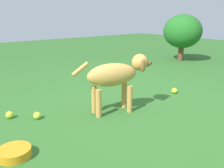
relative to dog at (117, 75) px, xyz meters
The scene contains 7 objects.
ground 0.44m from the dog, 136.82° to the right, with size 14.00×14.00×0.00m, color #2D6026.
dog is the anchor object (origin of this frame).
tennis_ball_0 1.04m from the dog, 61.52° to the left, with size 0.07×0.07×0.07m, color #C0D430.
tennis_ball_1 0.95m from the dog, 90.17° to the right, with size 0.07×0.07×0.07m, color #CFE233.
tennis_ball_2 0.81m from the dog, 65.99° to the left, with size 0.07×0.07×0.07m, color #C0E434.
water_bowl 1.10m from the dog, 100.23° to the left, with size 0.22×0.22×0.06m, color orange.
shrub_near 2.98m from the dog, 65.10° to the right, with size 0.77×0.69×0.91m.
Camera 1 is at (-1.51, 1.58, 0.91)m, focal length 39.10 mm.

